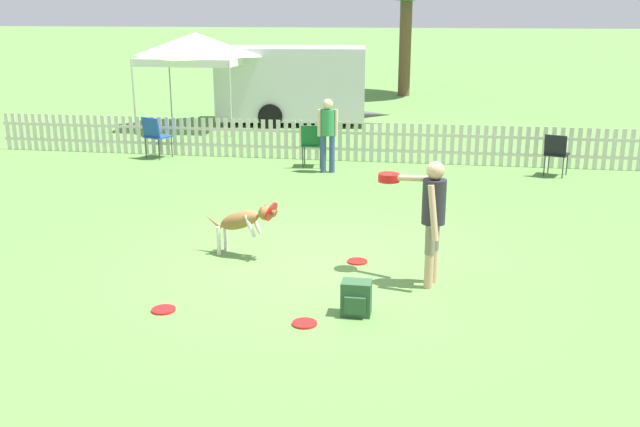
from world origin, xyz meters
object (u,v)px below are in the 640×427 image
object	(u,v)px
backpack_on_grass	(356,298)
spectator_standing	(328,129)
folding_chair_blue_left	(312,142)
equipment_trailer	(292,83)
leaping_dog	(244,220)
frisbee_midfield	(164,310)
frisbee_near_handler	(357,261)
frisbee_near_dog	(305,323)
folding_chair_center	(155,133)
handler_person	(429,208)
folding_chair_green_right	(556,151)
canopy_tent_main	(196,48)

from	to	relation	value
backpack_on_grass	spectator_standing	world-z (taller)	spectator_standing
folding_chair_blue_left	equipment_trailer	world-z (taller)	equipment_trailer
leaping_dog	frisbee_midfield	xyz separation A→B (m)	(-0.41, -1.91, -0.50)
frisbee_near_handler	equipment_trailer	distance (m)	12.13
frisbee_near_dog	equipment_trailer	size ratio (longest dim) A/B	0.05
frisbee_near_dog	folding_chair_center	size ratio (longest dim) A/B	0.29
handler_person	spectator_standing	size ratio (longest dim) A/B	1.02
folding_chair_blue_left	spectator_standing	size ratio (longest dim) A/B	0.61
frisbee_near_dog	folding_chair_green_right	world-z (taller)	folding_chair_green_right
folding_chair_green_right	spectator_standing	bearing A→B (deg)	25.63
handler_person	folding_chair_green_right	world-z (taller)	handler_person
leaping_dog	folding_chair_green_right	world-z (taller)	folding_chair_green_right
backpack_on_grass	canopy_tent_main	bearing A→B (deg)	116.08
leaping_dog	spectator_standing	size ratio (longest dim) A/B	0.75
spectator_standing	folding_chair_blue_left	bearing A→B (deg)	-56.85
backpack_on_grass	folding_chair_green_right	bearing A→B (deg)	66.92
handler_person	frisbee_near_handler	bearing A→B (deg)	70.33
equipment_trailer	frisbee_near_handler	bearing A→B (deg)	-80.49
frisbee_near_dog	canopy_tent_main	world-z (taller)	canopy_tent_main
folding_chair_blue_left	folding_chair_green_right	bearing A→B (deg)	174.85
handler_person	backpack_on_grass	world-z (taller)	handler_person
handler_person	frisbee_midfield	distance (m)	3.28
frisbee_near_dog	frisbee_midfield	xyz separation A→B (m)	(-1.61, 0.09, 0.00)
folding_chair_blue_left	folding_chair_center	distance (m)	3.62
spectator_standing	equipment_trailer	size ratio (longest dim) A/B	0.29
folding_chair_green_right	frisbee_near_dog	bearing A→B (deg)	85.51
handler_person	folding_chair_green_right	xyz separation A→B (m)	(2.38, 6.25, -0.45)
leaping_dog	canopy_tent_main	bearing A→B (deg)	-143.76
folding_chair_center	spectator_standing	xyz separation A→B (m)	(4.00, -0.75, 0.33)
frisbee_near_dog	canopy_tent_main	xyz separation A→B (m)	(-5.37, 12.37, 2.17)
handler_person	frisbee_midfield	size ratio (longest dim) A/B	5.73
spectator_standing	equipment_trailer	distance (m)	6.69
handler_person	frisbee_near_dog	xyz separation A→B (m)	(-1.24, -1.40, -0.95)
leaping_dog	folding_chair_green_right	size ratio (longest dim) A/B	1.32
frisbee_midfield	canopy_tent_main	size ratio (longest dim) A/B	0.10
canopy_tent_main	equipment_trailer	bearing A→B (deg)	27.71
frisbee_midfield	spectator_standing	bearing A→B (deg)	84.36
leaping_dog	frisbee_near_handler	size ratio (longest dim) A/B	4.21
frisbee_near_handler	folding_chair_green_right	size ratio (longest dim) A/B	0.31
leaping_dog	spectator_standing	bearing A→B (deg)	-168.95
leaping_dog	frisbee_near_handler	world-z (taller)	leaping_dog
handler_person	frisbee_midfield	world-z (taller)	handler_person
frisbee_midfield	backpack_on_grass	bearing A→B (deg)	6.93
backpack_on_grass	equipment_trailer	bearing A→B (deg)	104.56
frisbee_near_handler	folding_chair_center	bearing A→B (deg)	131.04
handler_person	backpack_on_grass	bearing A→B (deg)	159.55
frisbee_near_dog	canopy_tent_main	distance (m)	13.66
backpack_on_grass	folding_chair_center	world-z (taller)	folding_chair_center
frisbee_near_dog	folding_chair_green_right	xyz separation A→B (m)	(3.62, 7.65, 0.50)
folding_chair_center	canopy_tent_main	size ratio (longest dim) A/B	0.35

